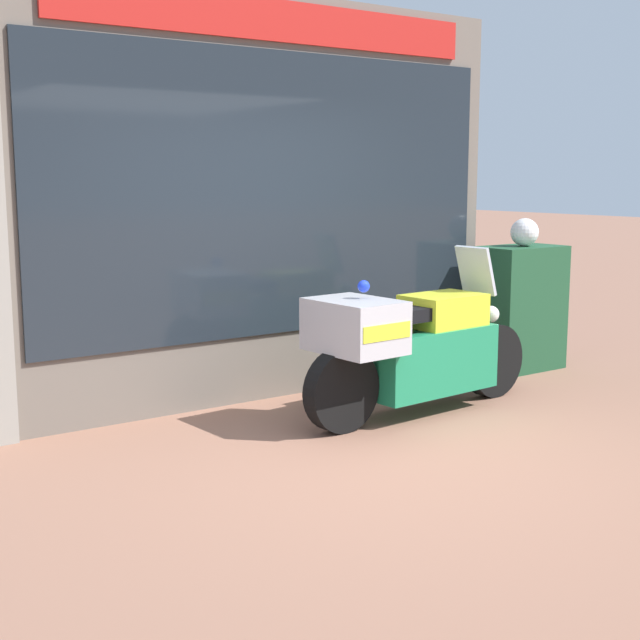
# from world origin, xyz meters

# --- Properties ---
(ground_plane) EXTENTS (60.00, 60.00, 0.00)m
(ground_plane) POSITION_xyz_m (0.00, 0.00, 0.00)
(ground_plane) COLOR #8E604C
(shop_building) EXTENTS (5.32, 0.55, 3.26)m
(shop_building) POSITION_xyz_m (-0.39, 2.00, 1.64)
(shop_building) COLOR #6B6056
(shop_building) RESTS_ON ground
(window_display) EXTENTS (3.99, 0.30, 1.84)m
(window_display) POSITION_xyz_m (0.37, 2.03, 0.45)
(window_display) COLOR slate
(window_display) RESTS_ON ground
(paramedic_motorcycle) EXTENTS (2.28, 0.71, 1.28)m
(paramedic_motorcycle) POSITION_xyz_m (0.90, 0.72, 0.55)
(paramedic_motorcycle) COLOR black
(paramedic_motorcycle) RESTS_ON ground
(utility_cabinet) EXTENTS (0.81, 0.50, 1.18)m
(utility_cabinet) POSITION_xyz_m (2.86, 1.38, 0.59)
(utility_cabinet) COLOR #1E4C2D
(utility_cabinet) RESTS_ON ground
(white_helmet) EXTENTS (0.26, 0.26, 0.26)m
(white_helmet) POSITION_xyz_m (2.85, 1.36, 1.31)
(white_helmet) COLOR white
(white_helmet) RESTS_ON utility_cabinet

